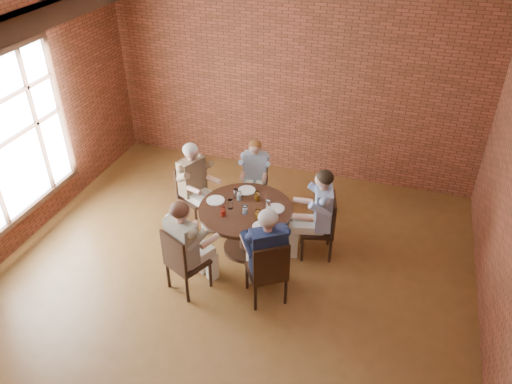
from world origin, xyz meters
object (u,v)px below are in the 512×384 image
(chair_e, at_px, (269,270))
(diner_b, at_px, (255,176))
(chair_d, at_px, (182,260))
(chair_b, at_px, (255,181))
(diner_d, at_px, (186,246))
(chair_c, at_px, (192,191))
(smartphone, at_px, (271,222))
(diner_a, at_px, (318,214))
(chair_a, at_px, (324,224))
(diner_c, at_px, (195,184))
(diner_e, at_px, (266,255))
(dining_table, at_px, (246,221))

(chair_e, bearing_deg, diner_b, -101.50)
(chair_d, bearing_deg, chair_b, -71.92)
(diner_b, relative_size, diner_d, 0.89)
(diner_b, bearing_deg, chair_c, -157.35)
(diner_b, distance_m, chair_c, 1.03)
(smartphone, bearing_deg, diner_a, 64.57)
(chair_c, bearing_deg, diner_d, -133.49)
(diner_b, distance_m, smartphone, 1.43)
(chair_c, height_order, chair_d, chair_d)
(chair_a, bearing_deg, diner_c, -108.82)
(diner_e, bearing_deg, dining_table, -90.00)
(diner_a, bearing_deg, diner_b, -137.83)
(diner_e, bearing_deg, diner_b, -102.05)
(dining_table, bearing_deg, chair_a, 13.85)
(chair_a, bearing_deg, chair_d, -64.06)
(diner_c, height_order, chair_e, diner_c)
(diner_c, bearing_deg, chair_a, -70.38)
(chair_c, relative_size, diner_c, 0.70)
(chair_b, bearing_deg, chair_c, -153.71)
(chair_a, xyz_separation_m, chair_b, (-1.30, 0.86, -0.04))
(dining_table, relative_size, diner_a, 0.95)
(diner_d, bearing_deg, diner_a, -114.44)
(diner_a, xyz_separation_m, chair_b, (-1.21, 0.88, -0.21))
(chair_d, relative_size, diner_e, 0.69)
(dining_table, relative_size, chair_d, 1.37)
(chair_a, height_order, chair_b, chair_a)
(chair_a, bearing_deg, diner_a, -90.00)
(diner_b, xyz_separation_m, smartphone, (0.64, -1.27, 0.13))
(chair_a, height_order, diner_c, diner_c)
(diner_e, bearing_deg, chair_d, -21.65)
(diner_b, bearing_deg, diner_c, -152.88)
(chair_d, xyz_separation_m, diner_e, (1.07, 0.24, 0.18))
(chair_b, xyz_separation_m, diner_e, (0.78, -1.94, 0.22))
(chair_c, xyz_separation_m, diner_d, (0.59, -1.46, 0.18))
(smartphone, bearing_deg, dining_table, 177.68)
(diner_c, bearing_deg, chair_b, -23.65)
(diner_c, height_order, smartphone, diner_c)
(chair_a, height_order, chair_e, chair_e)
(chair_e, bearing_deg, dining_table, -90.00)
(diner_a, height_order, diner_e, diner_e)
(diner_d, bearing_deg, diner_c, -44.71)
(diner_e, xyz_separation_m, smartphone, (-0.12, 0.60, 0.05))
(chair_c, relative_size, diner_e, 0.68)
(chair_c, distance_m, diner_c, 0.19)
(chair_b, relative_size, chair_e, 0.90)
(chair_b, xyz_separation_m, chair_e, (0.83, -2.02, 0.04))
(dining_table, relative_size, diner_c, 0.98)
(diner_c, height_order, diner_d, diner_d)
(diner_b, height_order, diner_d, diner_d)
(diner_b, height_order, diner_c, diner_c)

